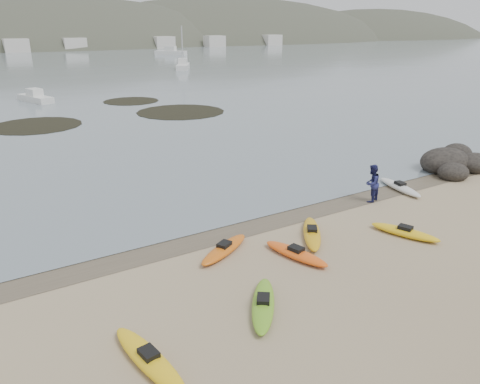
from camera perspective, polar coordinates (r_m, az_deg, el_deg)
ground at (r=21.10m, az=0.00°, el=-3.83°), size 600.00×600.00×0.00m
wet_sand at (r=20.86m, az=0.44°, el=-4.10°), size 60.00×60.00×0.00m
kayaks at (r=17.52m, az=4.72°, el=-8.53°), size 22.29×9.26×0.34m
person_east at (r=24.23m, az=15.77°, el=1.03°), size 1.11×0.98×1.93m
rock_cluster at (r=31.65m, az=24.60°, el=2.92°), size 5.13×3.75×1.66m
kelp_mats at (r=48.48m, az=-13.90°, el=9.29°), size 21.93×16.81×0.04m
moored_boats at (r=98.46m, az=-22.50°, el=13.85°), size 91.26×75.86×1.24m
far_hills at (r=217.49m, az=-19.09°, el=12.42°), size 550.00×135.00×80.00m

